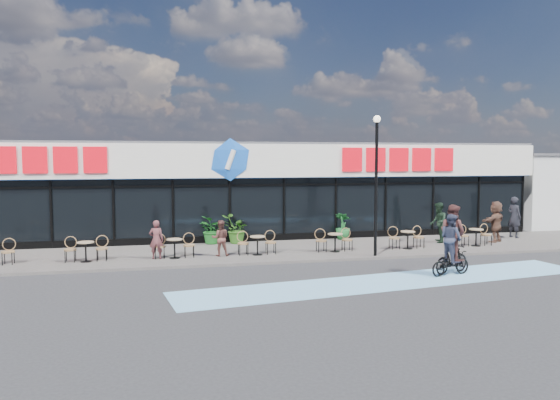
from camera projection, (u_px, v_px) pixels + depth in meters
name	position (u px, v px, depth m)	size (l,w,h in m)	color
ground	(259.00, 277.00, 17.78)	(120.00, 120.00, 0.00)	#28282B
sidewalk	(238.00, 252.00, 22.14)	(44.00, 5.00, 0.10)	#5C5451
bike_lane	(392.00, 281.00, 17.21)	(14.00, 2.20, 0.01)	#71AED6
building	(222.00, 189.00, 27.24)	(30.60, 6.57, 4.75)	black
neighbour_building	(559.00, 188.00, 32.88)	(9.20, 7.20, 4.11)	silver
lamp_post	(376.00, 173.00, 20.87)	(0.28, 0.28, 5.40)	black
bistro_set_2	(86.00, 249.00, 19.95)	(1.54, 0.62, 0.90)	#9D8365
bistro_set_3	(175.00, 246.00, 20.66)	(1.54, 0.62, 0.90)	#9D8365
bistro_set_4	(257.00, 243.00, 21.37)	(1.54, 0.62, 0.90)	#9D8365
bistro_set_5	(334.00, 240.00, 22.08)	(1.54, 0.62, 0.90)	#9D8365
bistro_set_6	(407.00, 238.00, 22.79)	(1.54, 0.62, 0.90)	#9D8365
bistro_set_7	(475.00, 235.00, 23.50)	(1.54, 0.62, 0.90)	#9D8365
potted_plant_left	(236.00, 229.00, 24.04)	(1.15, 1.00, 1.28)	#2C5C1A
potted_plant_mid	(212.00, 230.00, 23.96)	(1.12, 0.97, 1.24)	#1B5F1F
potted_plant_right	(343.00, 226.00, 25.30)	(0.70, 0.70, 1.24)	#195824
patron_left	(156.00, 240.00, 20.41)	(0.53, 0.35, 1.47)	brown
patron_right	(220.00, 238.00, 21.04)	(0.67, 0.53, 1.39)	brown
pedestrian_a	(438.00, 223.00, 24.31)	(0.88, 0.68, 1.80)	black
pedestrian_b	(514.00, 217.00, 25.83)	(0.71, 0.47, 1.95)	black
pedestrian_c	(496.00, 221.00, 24.51)	(1.71, 0.55, 1.85)	brown
cyclist_a	(451.00, 250.00, 17.98)	(1.66, 0.91, 2.05)	black
cyclist_b	(452.00, 243.00, 18.25)	(1.68, 1.12, 2.34)	black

